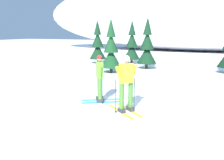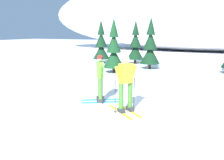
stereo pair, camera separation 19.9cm
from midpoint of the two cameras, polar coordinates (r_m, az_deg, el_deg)
The scene contains 8 objects.
ground_plane at distance 8.29m, azimuth 7.80°, elevation -6.53°, with size 120.00×120.00×0.00m, color white.
skier_lime_jacket at distance 8.62m, azimuth -2.22°, elevation 0.66°, with size 1.58×1.17×1.76m.
skier_yellow_jacket at distance 7.45m, azimuth 4.13°, elevation -0.65°, with size 1.49×1.32×1.86m.
pine_tree_far_left at distance 19.52m, azimuth -2.36°, elevation 8.51°, with size 1.37×1.37×3.55m.
pine_tree_left at distance 19.39m, azimuth 6.03°, elevation 8.39°, with size 1.36×1.36×3.52m.
pine_tree_center_left at distance 14.86m, azimuth 0.83°, elevation 7.32°, with size 1.33×1.33×3.44m.
pine_tree_center_right at distance 16.72m, azimuth 9.68°, elevation 7.90°, with size 1.40×1.40×3.61m.
snow_ridge_background at distance 34.32m, azimuth 22.21°, elevation 15.17°, with size 46.33×15.79×10.27m, color white.
Camera 2 is at (2.32, -7.51, 2.58)m, focal length 37.42 mm.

